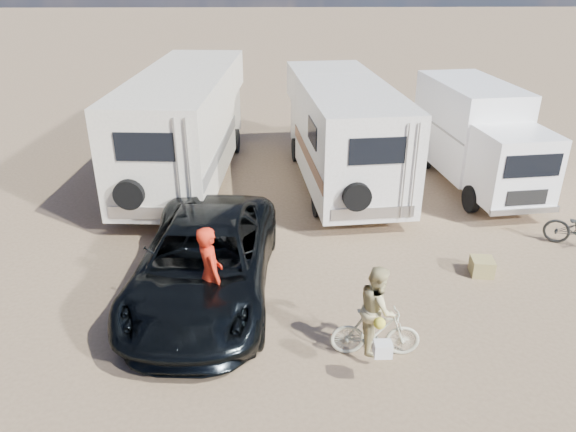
{
  "coord_description": "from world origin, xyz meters",
  "views": [
    {
      "loc": [
        -1.96,
        -8.5,
        6.33
      ],
      "look_at": [
        -1.75,
        2.01,
        1.3
      ],
      "focal_mm": 34.07,
      "sensor_mm": 36.0,
      "label": 1
    }
  ],
  "objects_px": {
    "dark_suv": "(205,262)",
    "bike_man": "(213,305)",
    "box_truck": "(479,139)",
    "bike_woman": "(375,332)",
    "rider_man": "(211,283)",
    "rider_woman": "(377,317)",
    "rv_main": "(343,136)",
    "cooler": "(246,225)",
    "rv_left": "(186,128)",
    "crate": "(482,267)"
  },
  "relations": [
    {
      "from": "rider_man",
      "to": "rider_woman",
      "type": "bearing_deg",
      "value": -130.63
    },
    {
      "from": "box_truck",
      "to": "cooler",
      "type": "xyz_separation_m",
      "value": [
        -6.69,
        -2.97,
        -1.25
      ]
    },
    {
      "from": "dark_suv",
      "to": "bike_woman",
      "type": "distance_m",
      "value": 3.69
    },
    {
      "from": "rider_woman",
      "to": "crate",
      "type": "distance_m",
      "value": 3.87
    },
    {
      "from": "rv_main",
      "to": "dark_suv",
      "type": "bearing_deg",
      "value": -125.25
    },
    {
      "from": "rv_main",
      "to": "box_truck",
      "type": "xyz_separation_m",
      "value": [
        3.96,
        -0.31,
        -0.04
      ]
    },
    {
      "from": "rv_main",
      "to": "cooler",
      "type": "xyz_separation_m",
      "value": [
        -2.74,
        -3.29,
        -1.29
      ]
    },
    {
      "from": "rv_main",
      "to": "bike_woman",
      "type": "relative_size",
      "value": 4.67
    },
    {
      "from": "rv_main",
      "to": "dark_suv",
      "type": "height_order",
      "value": "rv_main"
    },
    {
      "from": "box_truck",
      "to": "rv_main",
      "type": "bearing_deg",
      "value": 168.45
    },
    {
      "from": "bike_man",
      "to": "rider_woman",
      "type": "height_order",
      "value": "rider_woman"
    },
    {
      "from": "rv_left",
      "to": "dark_suv",
      "type": "relative_size",
      "value": 1.48
    },
    {
      "from": "box_truck",
      "to": "rider_man",
      "type": "height_order",
      "value": "box_truck"
    },
    {
      "from": "rv_left",
      "to": "crate",
      "type": "bearing_deg",
      "value": -35.84
    },
    {
      "from": "box_truck",
      "to": "bike_man",
      "type": "height_order",
      "value": "box_truck"
    },
    {
      "from": "dark_suv",
      "to": "crate",
      "type": "height_order",
      "value": "dark_suv"
    },
    {
      "from": "rv_main",
      "to": "crate",
      "type": "distance_m",
      "value": 6.05
    },
    {
      "from": "crate",
      "to": "rider_man",
      "type": "bearing_deg",
      "value": -162.98
    },
    {
      "from": "box_truck",
      "to": "rider_man",
      "type": "xyz_separation_m",
      "value": [
        -7.12,
        -6.76,
        -0.53
      ]
    },
    {
      "from": "box_truck",
      "to": "rider_man",
      "type": "distance_m",
      "value": 9.84
    },
    {
      "from": "bike_man",
      "to": "cooler",
      "type": "height_order",
      "value": "bike_man"
    },
    {
      "from": "box_truck",
      "to": "bike_woman",
      "type": "distance_m",
      "value": 8.79
    },
    {
      "from": "dark_suv",
      "to": "cooler",
      "type": "xyz_separation_m",
      "value": [
        0.67,
        2.74,
        -0.55
      ]
    },
    {
      "from": "crate",
      "to": "cooler",
      "type": "bearing_deg",
      "value": 158.63
    },
    {
      "from": "rv_left",
      "to": "dark_suv",
      "type": "xyz_separation_m",
      "value": [
        1.29,
        -6.62,
        -0.83
      ]
    },
    {
      "from": "rider_man",
      "to": "rv_main",
      "type": "bearing_deg",
      "value": -47.97
    },
    {
      "from": "rv_main",
      "to": "box_truck",
      "type": "relative_size",
      "value": 1.28
    },
    {
      "from": "dark_suv",
      "to": "rider_man",
      "type": "distance_m",
      "value": 1.09
    },
    {
      "from": "dark_suv",
      "to": "crate",
      "type": "relative_size",
      "value": 12.05
    },
    {
      "from": "dark_suv",
      "to": "bike_man",
      "type": "xyz_separation_m",
      "value": [
        0.24,
        -1.05,
        -0.32
      ]
    },
    {
      "from": "rv_left",
      "to": "bike_woman",
      "type": "bearing_deg",
      "value": -59.03
    },
    {
      "from": "rv_left",
      "to": "rider_man",
      "type": "bearing_deg",
      "value": -75.09
    },
    {
      "from": "cooler",
      "to": "crate",
      "type": "height_order",
      "value": "cooler"
    },
    {
      "from": "rv_main",
      "to": "dark_suv",
      "type": "xyz_separation_m",
      "value": [
        -3.41,
        -6.02,
        -0.74
      ]
    },
    {
      "from": "rv_main",
      "to": "crate",
      "type": "bearing_deg",
      "value": -70.56
    },
    {
      "from": "rv_left",
      "to": "cooler",
      "type": "xyz_separation_m",
      "value": [
        1.97,
        -3.88,
        -1.38
      ]
    },
    {
      "from": "box_truck",
      "to": "bike_woman",
      "type": "relative_size",
      "value": 3.64
    },
    {
      "from": "rv_left",
      "to": "box_truck",
      "type": "distance_m",
      "value": 8.71
    },
    {
      "from": "box_truck",
      "to": "crate",
      "type": "relative_size",
      "value": 12.0
    },
    {
      "from": "rider_man",
      "to": "cooler",
      "type": "bearing_deg",
      "value": -30.34
    },
    {
      "from": "bike_woman",
      "to": "rider_woman",
      "type": "xyz_separation_m",
      "value": [
        -0.0,
        0.0,
        0.33
      ]
    },
    {
      "from": "box_truck",
      "to": "crate",
      "type": "xyz_separation_m",
      "value": [
        -1.45,
        -5.02,
        -1.29
      ]
    },
    {
      "from": "rv_main",
      "to": "bike_man",
      "type": "bearing_deg",
      "value": -119.85
    },
    {
      "from": "rv_left",
      "to": "rider_woman",
      "type": "relative_size",
      "value": 5.27
    },
    {
      "from": "bike_man",
      "to": "cooler",
      "type": "distance_m",
      "value": 3.82
    },
    {
      "from": "rv_main",
      "to": "bike_man",
      "type": "height_order",
      "value": "rv_main"
    },
    {
      "from": "dark_suv",
      "to": "rider_woman",
      "type": "relative_size",
      "value": 3.57
    },
    {
      "from": "rv_main",
      "to": "cooler",
      "type": "bearing_deg",
      "value": -135.53
    },
    {
      "from": "bike_woman",
      "to": "rider_woman",
      "type": "distance_m",
      "value": 0.33
    },
    {
      "from": "rider_woman",
      "to": "cooler",
      "type": "bearing_deg",
      "value": 30.88
    }
  ]
}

